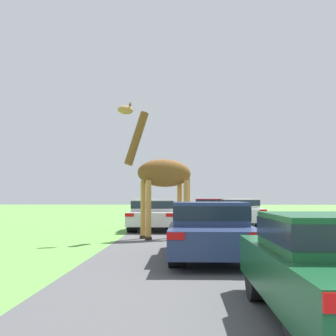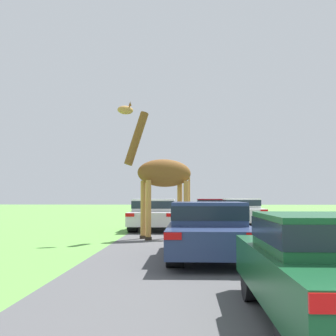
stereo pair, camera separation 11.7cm
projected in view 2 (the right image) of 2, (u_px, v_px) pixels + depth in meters
name	position (u px, v px, depth m)	size (l,w,h in m)	color
road	(203.00, 218.00, 29.95)	(6.95, 120.00, 0.00)	#4C4C4F
giraffe_near_road	(161.00, 175.00, 14.89)	(2.70, 1.56, 4.77)	#B77F3D
car_queue_right	(241.00, 211.00, 21.59)	(1.91, 4.49, 1.39)	silver
car_queue_left	(210.00, 208.00, 27.64)	(1.80, 4.09, 1.34)	maroon
car_far_ahead	(208.00, 228.00, 10.14)	(1.87, 4.67, 1.34)	navy
car_verge_right	(154.00, 214.00, 18.66)	(2.00, 3.99, 1.37)	silver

